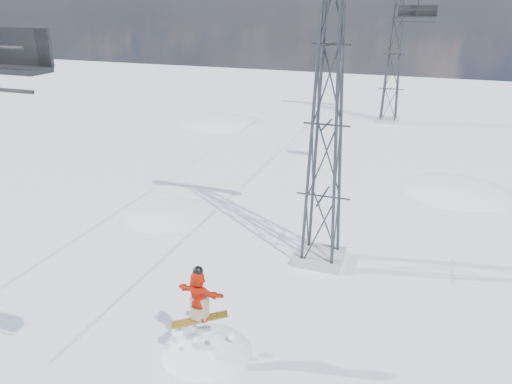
% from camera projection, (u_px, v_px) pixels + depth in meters
% --- Properties ---
extents(snow_terrain, '(39.00, 37.00, 22.00)m').
position_uv_depth(snow_terrain, '(280.00, 279.00, 36.63)').
color(snow_terrain, white).
rests_on(snow_terrain, ground).
extents(lift_tower_near, '(5.20, 1.80, 11.43)m').
position_uv_depth(lift_tower_near, '(327.00, 125.00, 17.78)').
color(lift_tower_near, '#999999').
rests_on(lift_tower_near, ground).
extents(lift_tower_far, '(5.20, 1.80, 11.43)m').
position_uv_depth(lift_tower_far, '(394.00, 55.00, 39.68)').
color(lift_tower_far, '#999999').
rests_on(lift_tower_far, ground).
extents(lift_chair_mid, '(1.81, 0.52, 2.25)m').
position_uv_depth(lift_chair_mid, '(417.00, 12.00, 23.98)').
color(lift_chair_mid, black).
rests_on(lift_chair_mid, ground).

